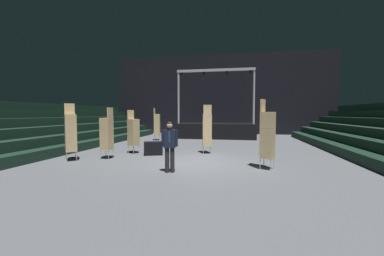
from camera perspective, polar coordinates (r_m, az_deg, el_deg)
name	(u,v)px	position (r m, az deg, el deg)	size (l,w,h in m)	color
ground_plane	(194,164)	(10.20, 0.47, -8.38)	(22.00, 30.00, 0.10)	#515459
arena_end_wall	(220,94)	(24.97, 6.69, 7.87)	(22.00, 0.30, 8.00)	black
bleacher_bank_left	(33,127)	(15.12, -33.41, 0.24)	(4.50, 24.00, 2.70)	black
stage_riser	(216,130)	(20.42, 5.73, -0.39)	(6.44, 2.86, 5.54)	black
man_with_tie	(170,144)	(8.35, -5.29, -3.71)	(0.57, 0.31, 1.76)	black
chair_stack_front_left	(133,132)	(12.73, -13.66, -0.86)	(0.58, 0.58, 2.22)	#B2B5BA
chair_stack_front_right	(157,124)	(18.62, -8.24, 0.90)	(0.52, 0.52, 2.48)	#B2B5BA
chair_stack_mid_left	(107,133)	(11.54, -19.44, -1.17)	(0.46, 0.46, 2.31)	#B2B5BA
chair_stack_mid_right	(71,132)	(11.62, -26.69, -0.89)	(0.62, 0.62, 2.48)	#B2B5BA
chair_stack_mid_centre	(207,129)	(12.35, 3.57, -0.31)	(0.52, 0.52, 2.48)	#B2B5BA
chair_stack_rear_left	(267,134)	(9.22, 17.36, -1.44)	(0.59, 0.59, 2.56)	#B2B5BA
equipment_road_case	(153,148)	(12.15, -9.12, -4.75)	(0.90, 0.60, 0.64)	black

